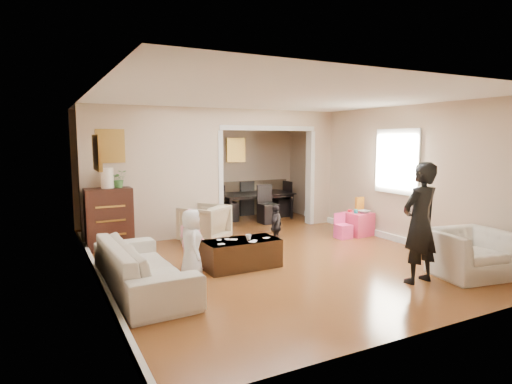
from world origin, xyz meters
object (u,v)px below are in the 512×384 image
armchair_back (204,224)px  child_kneel_a (191,244)px  cyan_cup (356,211)px  child_toddler (276,227)px  dining_table (256,206)px  adult_person (420,223)px  sofa (143,266)px  dresser (109,219)px  armchair_front (468,253)px  child_kneel_b (191,239)px  table_lamp (107,178)px  play_table (358,224)px  coffee_table (241,254)px  coffee_cup (248,237)px

armchair_back → child_kneel_a: child_kneel_a is taller
cyan_cup → child_toddler: size_ratio=0.10×
dining_table → adult_person: size_ratio=1.09×
sofa → child_kneel_a: bearing=-79.7°
dresser → child_kneel_a: (0.78, -2.27, -0.06)m
armchair_front → adult_person: (-0.87, 0.12, 0.50)m
child_kneel_b → sofa: bearing=104.5°
table_lamp → cyan_cup: 4.86m
sofa → dresser: dresser is taller
adult_person → armchair_front: bearing=167.5°
dining_table → play_table: bearing=-65.7°
coffee_table → child_kneel_a: (-0.85, -0.15, 0.28)m
play_table → coffee_table: bearing=-163.3°
play_table → armchair_front: bearing=-97.2°
child_kneel_a → child_kneel_b: 0.48m
child_kneel_a → adult_person: bearing=-110.7°
sofa → child_toddler: child_toddler is taller
armchair_front → cyan_cup: armchair_front is taller
armchair_front → play_table: 2.82m
coffee_cup → child_kneel_a: 0.96m
play_table → child_kneel_a: bearing=-164.7°
coffee_cup → cyan_cup: 3.05m
coffee_table → child_kneel_a: size_ratio=1.16×
child_kneel_b → armchair_front: bearing=-142.7°
adult_person → child_kneel_a: 3.18m
sofa → coffee_table: sofa is taller
armchair_front → play_table: (0.35, 2.80, -0.10)m
armchair_front → dresser: size_ratio=0.93×
sofa → dresser: bearing=-1.0°
armchair_back → adult_person: (1.81, -3.55, 0.47)m
cyan_cup → child_kneel_a: (-3.85, -1.03, -0.02)m
table_lamp → cyan_cup: table_lamp is taller
armchair_back → coffee_cup: size_ratio=8.79×
armchair_front → dresser: 5.93m
child_kneel_b → child_toddler: (1.75, 0.45, -0.06)m
play_table → child_kneel_a: size_ratio=0.50×
child_toddler → armchair_front: bearing=82.5°
table_lamp → play_table: (4.73, -1.19, -1.05)m
coffee_table → child_toddler: 1.30m
adult_person → child_toddler: (-0.83, 2.49, -0.44)m
adult_person → table_lamp: bearing=-52.0°
armchair_back → adult_person: bearing=80.4°
cyan_cup → child_kneel_b: (-3.70, -0.58, -0.05)m
coffee_table → adult_person: size_ratio=0.69×
sofa → armchair_front: size_ratio=2.17×
child_kneel_b → table_lamp: bearing=6.5°
dresser → table_lamp: (0.00, 0.00, 0.73)m
armchair_front → child_toddler: child_toddler is taller
coffee_cup → adult_person: adult_person is taller
play_table → child_kneel_a: child_kneel_a is taller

